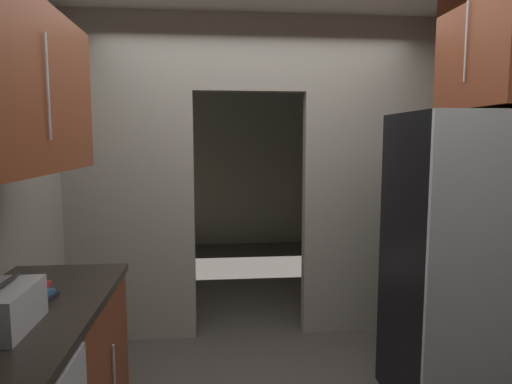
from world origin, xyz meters
The scene contains 7 objects.
kitchen_partition centered at (0.01, 1.38, 1.43)m, with size 3.09×0.12×2.68m.
adjoining_room_shell centered at (0.00, 3.64, 1.34)m, with size 3.09×3.51×2.68m.
refrigerator centered at (1.15, 0.20, 0.92)m, with size 0.73×0.72×1.83m.
upper_cabinet_counterside centered at (-1.21, -0.37, 1.89)m, with size 0.36×1.45×0.74m.
upper_cabinet_fridgeside centered at (1.37, 0.30, 2.26)m, with size 0.36×0.81×0.80m.
boombox centered at (-1.18, -0.53, 0.99)m, with size 0.21×0.37×0.20m.
book_stack centered at (-1.20, -0.19, 0.94)m, with size 0.15×0.18×0.08m.
Camera 1 is at (-0.35, -2.36, 1.67)m, focal length 31.55 mm.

